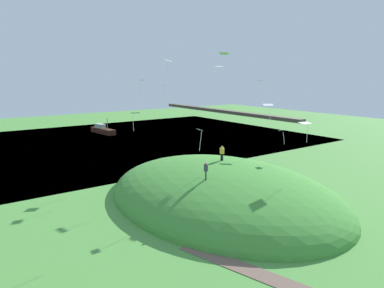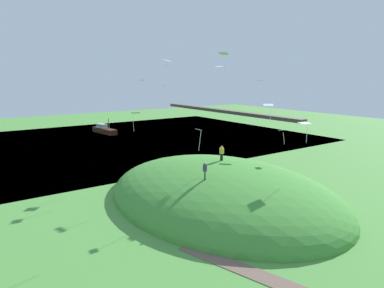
% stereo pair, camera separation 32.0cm
% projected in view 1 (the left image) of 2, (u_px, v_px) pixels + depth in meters
% --- Properties ---
extents(ground_plane, '(160.00, 160.00, 0.00)m').
position_uv_depth(ground_plane, '(181.00, 179.00, 40.68)').
color(ground_plane, '#4C8E3C').
extents(lake_water, '(49.76, 80.00, 0.40)m').
position_uv_depth(lake_water, '(99.00, 144.00, 62.95)').
color(lake_water, '#486790').
rests_on(lake_water, ground_plane).
extents(grass_hill, '(27.09, 20.27, 6.76)m').
position_uv_depth(grass_hill, '(221.00, 197.00, 34.54)').
color(grass_hill, '#408733').
rests_on(grass_hill, ground_plane).
extents(bridge_deck_far, '(44.79, 1.80, 0.70)m').
position_uv_depth(bridge_deck_far, '(222.00, 111.00, 79.12)').
color(bridge_deck_far, brown).
extents(boat_on_lake, '(7.83, 2.82, 3.43)m').
position_uv_depth(boat_on_lake, '(103.00, 130.00, 73.22)').
color(boat_on_lake, '#371C11').
rests_on(boat_on_lake, lake_water).
extents(person_with_child, '(0.64, 0.64, 1.58)m').
position_uv_depth(person_with_child, '(222.00, 152.00, 35.59)').
color(person_with_child, black).
rests_on(person_with_child, grass_hill).
extents(person_walking_path, '(0.51, 0.51, 1.62)m').
position_uv_depth(person_walking_path, '(206.00, 168.00, 29.80)').
color(person_walking_path, black).
rests_on(person_walking_path, grass_hill).
extents(kite_0, '(0.89, 1.19, 1.90)m').
position_uv_depth(kite_0, '(305.00, 124.00, 31.50)').
color(kite_0, white).
extents(kite_1, '(1.33, 1.40, 2.14)m').
position_uv_depth(kite_1, '(268.00, 106.00, 39.94)').
color(kite_1, white).
extents(kite_2, '(1.08, 1.22, 2.33)m').
position_uv_depth(kite_2, '(135.00, 114.00, 39.67)').
color(kite_2, white).
extents(kite_3, '(0.78, 0.62, 1.50)m').
position_uv_depth(kite_3, '(260.00, 82.00, 38.09)').
color(kite_3, white).
extents(kite_4, '(0.63, 0.49, 2.12)m').
position_uv_depth(kite_4, '(200.00, 132.00, 31.56)').
color(kite_4, white).
extents(kite_5, '(0.96, 0.99, 1.29)m').
position_uv_depth(kite_5, '(168.00, 61.00, 28.41)').
color(kite_5, silver).
extents(kite_6, '(1.08, 0.96, 2.15)m').
position_uv_depth(kite_6, '(142.00, 81.00, 34.88)').
color(kite_6, white).
extents(kite_7, '(0.75, 1.00, 1.68)m').
position_uv_depth(kite_7, '(283.00, 131.00, 36.76)').
color(kite_7, white).
extents(kite_8, '(0.96, 0.81, 2.09)m').
position_uv_depth(kite_8, '(164.00, 87.00, 40.39)').
color(kite_8, silver).
extents(kite_9, '(1.24, 1.00, 1.50)m').
position_uv_depth(kite_9, '(219.00, 67.00, 41.23)').
color(kite_9, silver).
extents(kite_10, '(1.13, 0.96, 2.36)m').
position_uv_depth(kite_10, '(224.00, 55.00, 33.42)').
color(kite_10, white).
extents(mooring_post, '(0.14, 0.14, 1.00)m').
position_uv_depth(mooring_post, '(172.00, 169.00, 43.21)').
color(mooring_post, brown).
rests_on(mooring_post, ground_plane).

